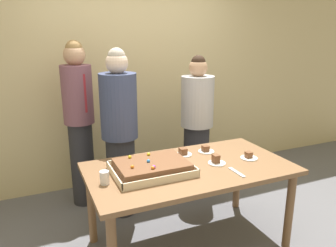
{
  "coord_description": "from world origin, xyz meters",
  "views": [
    {
      "loc": [
        -1.17,
        -2.23,
        1.82
      ],
      "look_at": [
        -0.13,
        0.15,
        1.1
      ],
      "focal_mm": 34.59,
      "sensor_mm": 36.0,
      "label": 1
    }
  ],
  "objects_px": {
    "sheet_cake": "(152,167)",
    "person_serving_front": "(197,125)",
    "cake_server_utensil": "(237,172)",
    "plated_slice_near_left": "(206,150)",
    "plated_slice_far_right": "(183,153)",
    "party_table": "(190,176)",
    "plated_slice_far_left": "(249,157)",
    "plated_slice_near_right": "(216,161)",
    "person_striped_tie_right": "(79,121)",
    "person_green_shirt_behind": "(120,132)",
    "drink_cup_nearest": "(105,178)"
  },
  "relations": [
    {
      "from": "person_serving_front",
      "to": "person_striped_tie_right",
      "type": "relative_size",
      "value": 0.91
    },
    {
      "from": "plated_slice_near_left",
      "to": "cake_server_utensil",
      "type": "bearing_deg",
      "value": -91.05
    },
    {
      "from": "plated_slice_far_left",
      "to": "cake_server_utensil",
      "type": "relative_size",
      "value": 0.75
    },
    {
      "from": "party_table",
      "to": "plated_slice_far_right",
      "type": "distance_m",
      "value": 0.29
    },
    {
      "from": "cake_server_utensil",
      "to": "plated_slice_near_right",
      "type": "bearing_deg",
      "value": 102.61
    },
    {
      "from": "sheet_cake",
      "to": "plated_slice_near_right",
      "type": "xyz_separation_m",
      "value": [
        0.57,
        -0.05,
        -0.02
      ]
    },
    {
      "from": "person_serving_front",
      "to": "person_green_shirt_behind",
      "type": "bearing_deg",
      "value": -38.43
    },
    {
      "from": "plated_slice_near_right",
      "to": "cake_server_utensil",
      "type": "relative_size",
      "value": 0.75
    },
    {
      "from": "person_striped_tie_right",
      "to": "plated_slice_near_right",
      "type": "bearing_deg",
      "value": 20.2
    },
    {
      "from": "plated_slice_near_left",
      "to": "person_serving_front",
      "type": "bearing_deg",
      "value": 68.89
    },
    {
      "from": "party_table",
      "to": "plated_slice_near_right",
      "type": "xyz_separation_m",
      "value": [
        0.23,
        -0.04,
        0.11
      ]
    },
    {
      "from": "plated_slice_near_left",
      "to": "person_green_shirt_behind",
      "type": "distance_m",
      "value": 0.87
    },
    {
      "from": "plated_slice_far_right",
      "to": "person_striped_tie_right",
      "type": "distance_m",
      "value": 1.2
    },
    {
      "from": "person_serving_front",
      "to": "plated_slice_far_right",
      "type": "bearing_deg",
      "value": 8.01
    },
    {
      "from": "party_table",
      "to": "plated_slice_far_left",
      "type": "bearing_deg",
      "value": -5.45
    },
    {
      "from": "person_serving_front",
      "to": "plated_slice_far_left",
      "type": "bearing_deg",
      "value": 46.94
    },
    {
      "from": "person_green_shirt_behind",
      "to": "plated_slice_far_left",
      "type": "bearing_deg",
      "value": 45.09
    },
    {
      "from": "party_table",
      "to": "plated_slice_far_left",
      "type": "relative_size",
      "value": 11.38
    },
    {
      "from": "person_serving_front",
      "to": "person_green_shirt_behind",
      "type": "xyz_separation_m",
      "value": [
        -0.92,
        -0.1,
        0.06
      ]
    },
    {
      "from": "party_table",
      "to": "plated_slice_near_right",
      "type": "bearing_deg",
      "value": -9.2
    },
    {
      "from": "sheet_cake",
      "to": "person_serving_front",
      "type": "relative_size",
      "value": 0.39
    },
    {
      "from": "person_green_shirt_behind",
      "to": "cake_server_utensil",
      "type": "bearing_deg",
      "value": 29.09
    },
    {
      "from": "party_table",
      "to": "cake_server_utensil",
      "type": "distance_m",
      "value": 0.4
    },
    {
      "from": "person_striped_tie_right",
      "to": "plated_slice_near_left",
      "type": "bearing_deg",
      "value": 29.69
    },
    {
      "from": "plated_slice_near_left",
      "to": "plated_slice_far_right",
      "type": "xyz_separation_m",
      "value": [
        -0.23,
        0.01,
        0.0
      ]
    },
    {
      "from": "party_table",
      "to": "drink_cup_nearest",
      "type": "distance_m",
      "value": 0.74
    },
    {
      "from": "party_table",
      "to": "plated_slice_near_left",
      "type": "height_order",
      "value": "plated_slice_near_left"
    },
    {
      "from": "plated_slice_near_right",
      "to": "drink_cup_nearest",
      "type": "xyz_separation_m",
      "value": [
        -0.96,
        -0.0,
        0.03
      ]
    },
    {
      "from": "sheet_cake",
      "to": "cake_server_utensil",
      "type": "relative_size",
      "value": 3.12
    },
    {
      "from": "plated_slice_far_right",
      "to": "person_striped_tie_right",
      "type": "height_order",
      "value": "person_striped_tie_right"
    },
    {
      "from": "drink_cup_nearest",
      "to": "cake_server_utensil",
      "type": "bearing_deg",
      "value": -12.55
    },
    {
      "from": "party_table",
      "to": "plated_slice_far_right",
      "type": "height_order",
      "value": "plated_slice_far_right"
    },
    {
      "from": "plated_slice_far_right",
      "to": "plated_slice_far_left",
      "type": "bearing_deg",
      "value": -31.95
    },
    {
      "from": "party_table",
      "to": "sheet_cake",
      "type": "distance_m",
      "value": 0.36
    },
    {
      "from": "person_serving_front",
      "to": "plated_slice_near_left",
      "type": "bearing_deg",
      "value": 24.33
    },
    {
      "from": "plated_slice_near_left",
      "to": "person_serving_front",
      "type": "distance_m",
      "value": 0.68
    },
    {
      "from": "party_table",
      "to": "person_striped_tie_right",
      "type": "relative_size",
      "value": 0.97
    },
    {
      "from": "sheet_cake",
      "to": "plated_slice_far_right",
      "type": "height_order",
      "value": "sheet_cake"
    },
    {
      "from": "sheet_cake",
      "to": "party_table",
      "type": "bearing_deg",
      "value": -2.21
    },
    {
      "from": "plated_slice_far_left",
      "to": "plated_slice_near_left",
      "type": "bearing_deg",
      "value": 131.96
    },
    {
      "from": "sheet_cake",
      "to": "plated_slice_far_left",
      "type": "height_order",
      "value": "sheet_cake"
    },
    {
      "from": "sheet_cake",
      "to": "plated_slice_far_right",
      "type": "relative_size",
      "value": 4.15
    },
    {
      "from": "plated_slice_far_right",
      "to": "party_table",
      "type": "bearing_deg",
      "value": -104.28
    },
    {
      "from": "plated_slice_far_right",
      "to": "person_striped_tie_right",
      "type": "relative_size",
      "value": 0.09
    },
    {
      "from": "party_table",
      "to": "drink_cup_nearest",
      "type": "bearing_deg",
      "value": -176.91
    },
    {
      "from": "plated_slice_far_left",
      "to": "plated_slice_far_right",
      "type": "height_order",
      "value": "plated_slice_far_right"
    },
    {
      "from": "plated_slice_far_right",
      "to": "drink_cup_nearest",
      "type": "height_order",
      "value": "drink_cup_nearest"
    },
    {
      "from": "cake_server_utensil",
      "to": "person_serving_front",
      "type": "xyz_separation_m",
      "value": [
        0.25,
        1.14,
        0.07
      ]
    },
    {
      "from": "party_table",
      "to": "person_green_shirt_behind",
      "type": "distance_m",
      "value": 0.89
    },
    {
      "from": "cake_server_utensil",
      "to": "drink_cup_nearest",
      "type": "bearing_deg",
      "value": 167.45
    }
  ]
}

